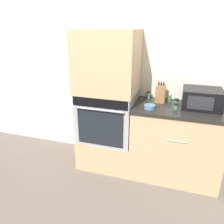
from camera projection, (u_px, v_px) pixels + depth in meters
name	position (u px, v px, depth m)	size (l,w,h in m)	color
ground_plane	(128.00, 180.00, 2.76)	(12.00, 12.00, 0.00)	#6B6056
wall_back	(142.00, 72.00, 2.87)	(8.00, 0.05, 2.50)	beige
oven_cabinet_base	(108.00, 150.00, 3.06)	(0.73, 0.60, 0.40)	tan
wall_oven	(108.00, 115.00, 2.86)	(0.70, 0.64, 0.64)	#9EA0A5
oven_cabinet_upper	(108.00, 62.00, 2.61)	(0.73, 0.60, 0.74)	tan
counter_unit	(176.00, 142.00, 2.71)	(1.07, 0.63, 0.93)	tan
microwave	(202.00, 98.00, 2.50)	(0.43, 0.37, 0.22)	black
knife_block	(160.00, 94.00, 2.69)	(0.12, 0.14, 0.25)	olive
bowl	(150.00, 107.00, 2.49)	(0.13, 0.13, 0.05)	#517599
condiment_jar_near	(176.00, 107.00, 2.47)	(0.06, 0.06, 0.07)	#427047
condiment_jar_mid	(176.00, 103.00, 2.57)	(0.06, 0.06, 0.09)	#427047
condiment_jar_far	(170.00, 98.00, 2.71)	(0.04, 0.04, 0.11)	#427047
condiment_jar_back	(149.00, 95.00, 2.83)	(0.05, 0.05, 0.10)	#427047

